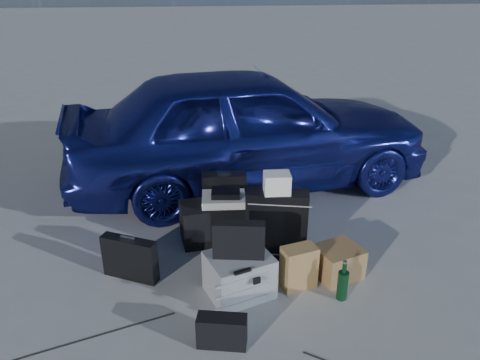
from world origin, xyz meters
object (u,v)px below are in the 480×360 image
duffel_bag (222,221)px  briefcase (130,258)px  cardboard_box (338,262)px  green_bottle (343,281)px  car (248,127)px  suitcase_left (224,199)px  suitcase_right (276,225)px  pelican_case (239,275)px

duffel_bag → briefcase: bearing=-154.7°
cardboard_box → briefcase: bearing=174.2°
duffel_bag → green_bottle: (0.88, -1.03, -0.03)m
car → cardboard_box: size_ratio=11.61×
cardboard_box → suitcase_left: bearing=131.9°
duffel_bag → car: bearing=63.8°
suitcase_right → duffel_bag: size_ratio=0.84×
car → suitcase_right: bearing=172.6°
briefcase → suitcase_right: size_ratio=0.74×
suitcase_left → green_bottle: suitcase_left is taller
duffel_bag → green_bottle: 1.36m
briefcase → cardboard_box: (1.78, -0.18, -0.05)m
car → green_bottle: bearing=-177.7°
suitcase_left → cardboard_box: bearing=-45.7°
car → suitcase_right: (0.05, -1.63, -0.39)m
duffel_bag → cardboard_box: (0.94, -0.72, -0.06)m
car → suitcase_left: car is taller
suitcase_right → duffel_bag: (-0.47, 0.36, -0.13)m
green_bottle → suitcase_left: bearing=122.6°
car → pelican_case: bearing=161.6°
suitcase_right → green_bottle: (0.42, -0.67, -0.16)m
pelican_case → suitcase_right: suitcase_right is taller
pelican_case → briefcase: size_ratio=1.00×
suitcase_left → briefcase: bearing=-134.6°
car → green_bottle: 2.41m
briefcase → suitcase_left: (0.88, 0.82, 0.10)m
car → briefcase: bearing=136.3°
car → cardboard_box: bearing=-174.4°
suitcase_left → cardboard_box: (0.90, -1.00, -0.15)m
duffel_bag → cardboard_box: size_ratio=2.16×
duffel_bag → green_bottle: size_ratio=2.29×
cardboard_box → green_bottle: size_ratio=1.06×
pelican_case → cardboard_box: (0.87, 0.14, -0.04)m
suitcase_left → green_bottle: size_ratio=1.67×
car → cardboard_box: car is taller
suitcase_left → green_bottle: (0.84, -1.31, -0.11)m
car → cardboard_box: 2.14m
briefcase → suitcase_right: (1.30, 0.18, 0.14)m
green_bottle → cardboard_box: bearing=79.3°
pelican_case → suitcase_left: (-0.02, 1.14, 0.11)m
car → duffel_bag: car is taller
car → suitcase_left: size_ratio=7.38×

